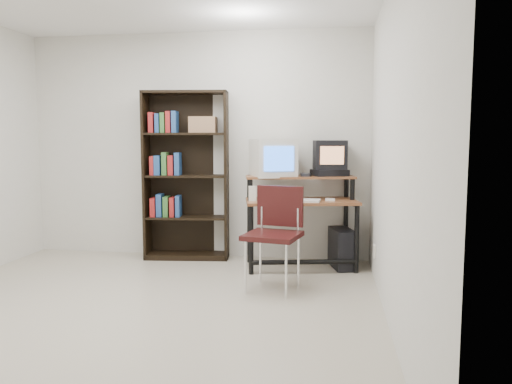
# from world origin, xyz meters

# --- Properties ---
(floor) EXTENTS (4.00, 4.00, 0.01)m
(floor) POSITION_xyz_m (0.00, 0.00, -0.01)
(floor) COLOR #BDB29C
(floor) RESTS_ON ground
(back_wall) EXTENTS (4.00, 0.01, 2.60)m
(back_wall) POSITION_xyz_m (0.00, 2.00, 1.30)
(back_wall) COLOR silver
(back_wall) RESTS_ON floor
(right_wall) EXTENTS (0.01, 4.00, 2.60)m
(right_wall) POSITION_xyz_m (2.00, 0.00, 1.30)
(right_wall) COLOR silver
(right_wall) RESTS_ON floor
(computer_desk) EXTENTS (1.26, 0.80, 0.98)m
(computer_desk) POSITION_xyz_m (1.25, 1.62, 0.68)
(computer_desk) COLOR brown
(computer_desk) RESTS_ON floor
(crt_monitor) EXTENTS (0.57, 0.57, 0.41)m
(crt_monitor) POSITION_xyz_m (0.94, 1.68, 1.17)
(crt_monitor) COLOR beige
(crt_monitor) RESTS_ON computer_desk
(vcr) EXTENTS (0.43, 0.38, 0.08)m
(vcr) POSITION_xyz_m (1.54, 1.78, 1.01)
(vcr) COLOR black
(vcr) RESTS_ON computer_desk
(crt_tv) EXTENTS (0.38, 0.38, 0.32)m
(crt_tv) POSITION_xyz_m (1.54, 1.80, 1.21)
(crt_tv) COLOR black
(crt_tv) RESTS_ON vcr
(cd_spindle) EXTENTS (0.13, 0.13, 0.05)m
(cd_spindle) POSITION_xyz_m (1.30, 1.63, 0.99)
(cd_spindle) COLOR #26262B
(cd_spindle) RESTS_ON computer_desk
(keyboard) EXTENTS (0.48, 0.24, 0.03)m
(keyboard) POSITION_xyz_m (1.22, 1.47, 0.74)
(keyboard) COLOR beige
(keyboard) RESTS_ON computer_desk
(mousepad) EXTENTS (0.27, 0.24, 0.01)m
(mousepad) POSITION_xyz_m (1.57, 1.56, 0.72)
(mousepad) COLOR black
(mousepad) RESTS_ON computer_desk
(mouse) EXTENTS (0.10, 0.06, 0.03)m
(mouse) POSITION_xyz_m (1.56, 1.56, 0.74)
(mouse) COLOR white
(mouse) RESTS_ON mousepad
(desk_speaker) EXTENTS (0.09, 0.09, 0.17)m
(desk_speaker) POSITION_xyz_m (0.75, 1.43, 0.80)
(desk_speaker) COLOR beige
(desk_speaker) RESTS_ON computer_desk
(pc_tower) EXTENTS (0.31, 0.49, 0.42)m
(pc_tower) POSITION_xyz_m (1.69, 1.66, 0.21)
(pc_tower) COLOR black
(pc_tower) RESTS_ON floor
(school_chair) EXTENTS (0.56, 0.56, 0.94)m
(school_chair) POSITION_xyz_m (1.06, 0.82, 0.58)
(school_chair) COLOR black
(school_chair) RESTS_ON floor
(bookshelf) EXTENTS (0.99, 0.42, 1.92)m
(bookshelf) POSITION_xyz_m (-0.09, 1.86, 0.98)
(bookshelf) COLOR black
(bookshelf) RESTS_ON floor
(wall_outlet) EXTENTS (0.02, 0.08, 0.12)m
(wall_outlet) POSITION_xyz_m (1.99, 1.15, 0.30)
(wall_outlet) COLOR beige
(wall_outlet) RESTS_ON right_wall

